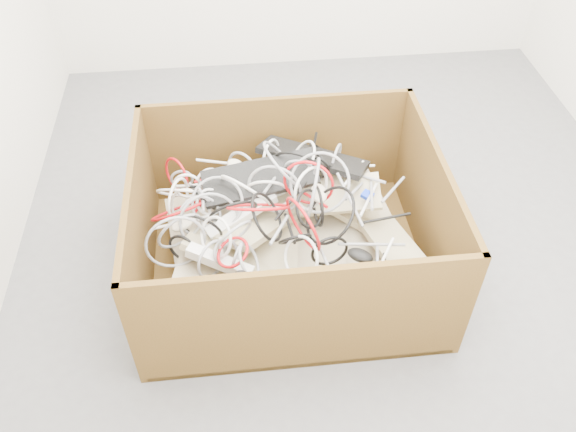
{
  "coord_description": "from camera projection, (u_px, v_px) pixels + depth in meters",
  "views": [
    {
      "loc": [
        -0.47,
        -2.02,
        2.03
      ],
      "look_at": [
        -0.28,
        -0.26,
        0.3
      ],
      "focal_mm": 37.4,
      "sensor_mm": 36.0,
      "label": 1
    }
  ],
  "objects": [
    {
      "name": "cardboard_box",
      "position": [
        284.0,
        246.0,
        2.57
      ],
      "size": [
        1.23,
        1.02,
        0.58
      ],
      "color": "#412D10",
      "rests_on": "ground"
    },
    {
      "name": "keyboard_pile",
      "position": [
        297.0,
        212.0,
        2.52
      ],
      "size": [
        0.98,
        0.87,
        0.4
      ],
      "color": "tan",
      "rests_on": "cardboard_box"
    },
    {
      "name": "vga_plug",
      "position": [
        367.0,
        195.0,
        2.46
      ],
      "size": [
        0.06,
        0.06,
        0.03
      ],
      "primitive_type": "cube",
      "rotation": [
        0.09,
        0.14,
        -0.69
      ],
      "color": "#0D2CC8",
      "rests_on": "keyboard_pile"
    },
    {
      "name": "power_strip_right",
      "position": [
        220.0,
        261.0,
        2.26
      ],
      "size": [
        0.26,
        0.16,
        0.09
      ],
      "primitive_type": "cube",
      "rotation": [
        -0.1,
        0.17,
        -0.45
      ],
      "color": "white",
      "rests_on": "keyboard_pile"
    },
    {
      "name": "cable_tangle",
      "position": [
        255.0,
        202.0,
        2.39
      ],
      "size": [
        1.12,
        0.87,
        0.48
      ],
      "color": "gray",
      "rests_on": "keyboard_pile"
    },
    {
      "name": "mice_scatter",
      "position": [
        272.0,
        231.0,
        2.34
      ],
      "size": [
        0.9,
        0.78,
        0.21
      ],
      "color": "beige",
      "rests_on": "keyboard_pile"
    },
    {
      "name": "ground",
      "position": [
        340.0,
        219.0,
        2.89
      ],
      "size": [
        3.0,
        3.0,
        0.0
      ],
      "primitive_type": "plane",
      "color": "#545457",
      "rests_on": "ground"
    },
    {
      "name": "power_strip_left",
      "position": [
        242.0,
        215.0,
        2.42
      ],
      "size": [
        0.31,
        0.19,
        0.13
      ],
      "primitive_type": "cube",
      "rotation": [
        0.14,
        -0.26,
        0.43
      ],
      "color": "white",
      "rests_on": "keyboard_pile"
    }
  ]
}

